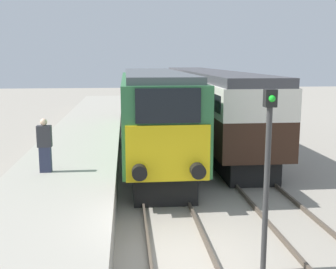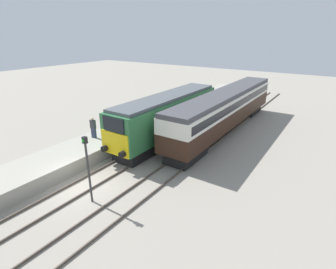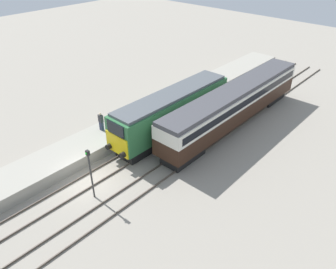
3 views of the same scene
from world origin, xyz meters
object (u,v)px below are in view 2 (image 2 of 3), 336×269
at_px(passenger_carriage, 226,107).
at_px(person_on_platform, 93,128).
at_px(locomotive, 168,115).
at_px(signal_post, 88,165).

relative_size(passenger_carriage, person_on_platform, 11.17).
height_order(locomotive, passenger_carriage, locomotive).
xyz_separation_m(locomotive, person_on_platform, (-3.78, -5.11, -0.37)).
height_order(locomotive, person_on_platform, locomotive).
relative_size(passenger_carriage, signal_post, 4.86).
height_order(passenger_carriage, signal_post, signal_post).
xyz_separation_m(locomotive, passenger_carriage, (3.40, 4.92, 0.16)).
bearing_deg(locomotive, person_on_platform, -126.50).
bearing_deg(passenger_carriage, person_on_platform, -125.61).
bearing_deg(signal_post, passenger_carriage, 83.59).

